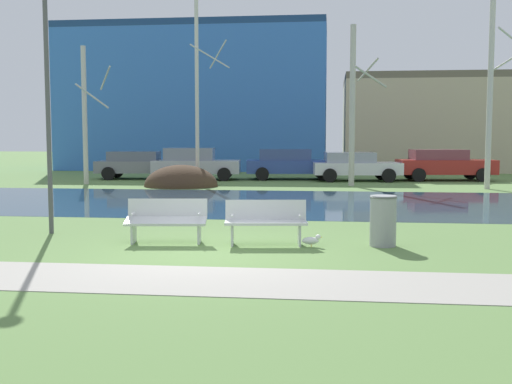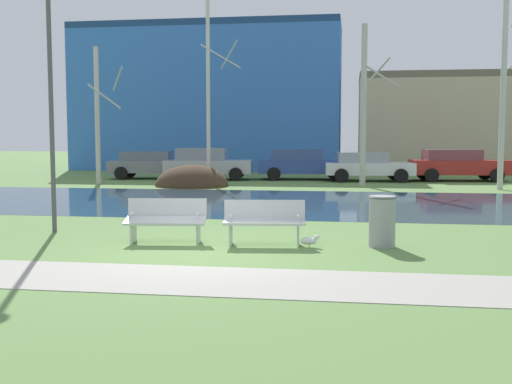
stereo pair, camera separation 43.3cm
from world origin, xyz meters
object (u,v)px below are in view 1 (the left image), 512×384
(bench_right, at_px, (266,221))
(parked_suv_fifth_red, at_px, (444,164))
(parked_sedan_second_silver, at_px, (195,163))
(parked_van_nearest_grey, at_px, (139,164))
(bench_left, at_px, (167,219))
(trash_bin, at_px, (383,220))
(seagull, at_px, (312,240))
(parked_hatch_third_blue, at_px, (290,163))
(streetlamp, at_px, (47,63))
(parked_wagon_fourth_white, at_px, (354,166))

(bench_right, bearing_deg, parked_suv_fifth_red, 70.44)
(parked_sedan_second_silver, bearing_deg, parked_van_nearest_grey, 176.00)
(bench_left, relative_size, parked_suv_fifth_red, 0.36)
(parked_suv_fifth_red, bearing_deg, parked_van_nearest_grey, -177.35)
(trash_bin, height_order, parked_suv_fifth_red, parked_suv_fifth_red)
(seagull, height_order, parked_van_nearest_grey, parked_van_nearest_grey)
(bench_left, height_order, parked_suv_fifth_red, parked_suv_fifth_red)
(seagull, height_order, parked_sedan_second_silver, parked_sedan_second_silver)
(seagull, distance_m, parked_hatch_third_blue, 18.77)
(parked_suv_fifth_red, bearing_deg, bench_left, -114.80)
(streetlamp, distance_m, parked_sedan_second_silver, 17.12)
(bench_left, height_order, parked_van_nearest_grey, parked_van_nearest_grey)
(parked_hatch_third_blue, bearing_deg, parked_sedan_second_silver, -170.37)
(streetlamp, distance_m, parked_wagon_fourth_white, 18.66)
(parked_van_nearest_grey, xyz_separation_m, parked_suv_fifth_red, (14.76, 0.68, 0.05))
(bench_right, height_order, parked_hatch_third_blue, parked_hatch_third_blue)
(seagull, bearing_deg, trash_bin, 10.99)
(seagull, bearing_deg, parked_van_nearest_grey, 116.51)
(parked_sedan_second_silver, xyz_separation_m, parked_wagon_fourth_white, (7.69, 0.09, -0.08))
(trash_bin, xyz_separation_m, streetlamp, (-7.10, 0.77, 3.17))
(streetlamp, xyz_separation_m, parked_hatch_third_blue, (4.12, 17.65, -2.90))
(parked_wagon_fourth_white, distance_m, parked_suv_fifth_red, 4.32)
(trash_bin, bearing_deg, parked_van_nearest_grey, 120.25)
(trash_bin, distance_m, seagull, 1.45)
(seagull, relative_size, parked_hatch_third_blue, 0.09)
(parked_van_nearest_grey, bearing_deg, parked_hatch_third_blue, 4.49)
(parked_sedan_second_silver, relative_size, parked_wagon_fourth_white, 1.03)
(parked_van_nearest_grey, distance_m, parked_hatch_third_blue, 7.44)
(trash_bin, height_order, streetlamp, streetlamp)
(parked_van_nearest_grey, bearing_deg, parked_sedan_second_silver, -4.00)
(parked_van_nearest_grey, height_order, parked_hatch_third_blue, parked_hatch_third_blue)
(bench_left, bearing_deg, parked_sedan_second_silver, 100.56)
(bench_left, height_order, bench_right, same)
(parked_van_nearest_grey, xyz_separation_m, parked_sedan_second_silver, (2.82, -0.20, 0.07))
(streetlamp, height_order, parked_suv_fifth_red, streetlamp)
(parked_van_nearest_grey, relative_size, parked_hatch_third_blue, 0.98)
(parked_hatch_third_blue, distance_m, parked_suv_fifth_red, 7.33)
(seagull, xyz_separation_m, streetlamp, (-5.73, 1.04, 3.55))
(parked_sedan_second_silver, distance_m, parked_suv_fifth_red, 11.97)
(bench_right, distance_m, parked_van_nearest_grey, 19.73)
(bench_left, height_order, parked_wagon_fourth_white, parked_wagon_fourth_white)
(streetlamp, height_order, parked_van_nearest_grey, streetlamp)
(bench_right, distance_m, parked_hatch_third_blue, 18.57)
(bench_left, distance_m, streetlamp, 4.38)
(parked_van_nearest_grey, xyz_separation_m, parked_hatch_third_blue, (7.42, 0.58, 0.05))
(streetlamp, relative_size, parked_sedan_second_silver, 1.27)
(parked_sedan_second_silver, relative_size, parked_suv_fifth_red, 0.94)
(seagull, xyz_separation_m, parked_wagon_fourth_white, (1.48, 17.99, 0.60))
(trash_bin, distance_m, parked_van_nearest_grey, 20.65)
(bench_right, relative_size, parked_sedan_second_silver, 0.38)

